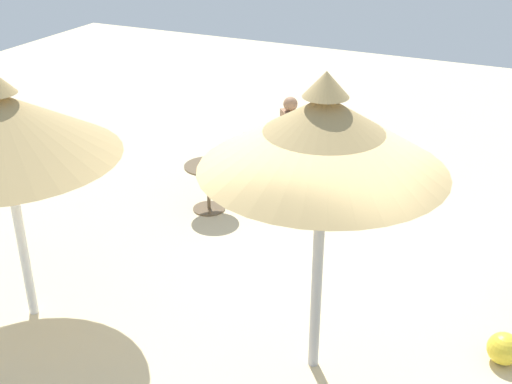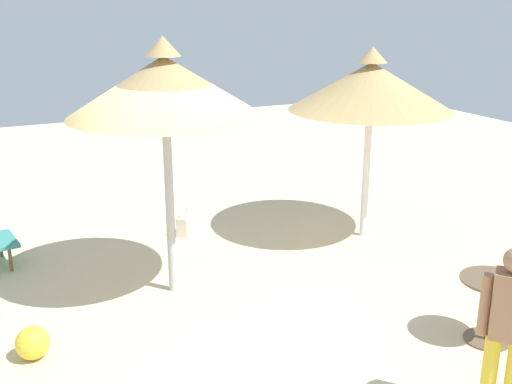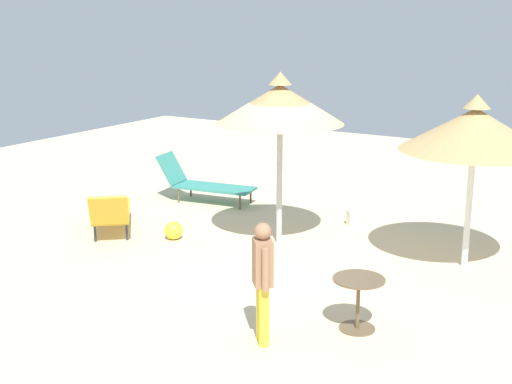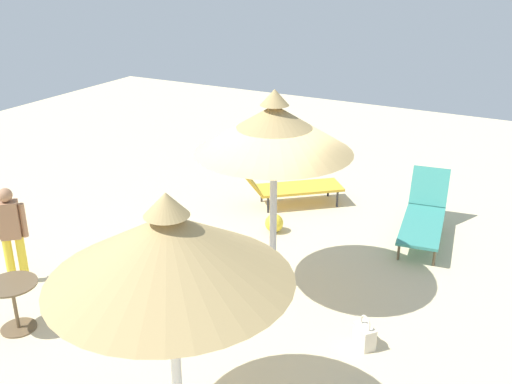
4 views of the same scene
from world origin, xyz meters
name	(u,v)px [view 1 (image 1 of 4)]	position (x,y,z in m)	size (l,w,h in m)	color
ground	(308,340)	(0.00, 0.00, -0.05)	(24.00, 24.00, 0.10)	beige
parasol_umbrella_far_left	(324,134)	(0.20, -0.39, 2.48)	(2.20, 2.20, 3.03)	#B2B2B7
parasol_umbrella_back	(1,126)	(-2.96, -0.91, 2.23)	(2.32, 2.32, 2.78)	white
person_standing_edge	(290,141)	(-1.51, 3.10, 0.88)	(0.35, 0.38, 1.55)	yellow
side_table_round	(208,179)	(-2.38, 2.14, 0.48)	(0.67, 0.67, 0.70)	brown
beach_ball	(504,349)	(1.93, 0.44, 0.17)	(0.33, 0.33, 0.33)	yellow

